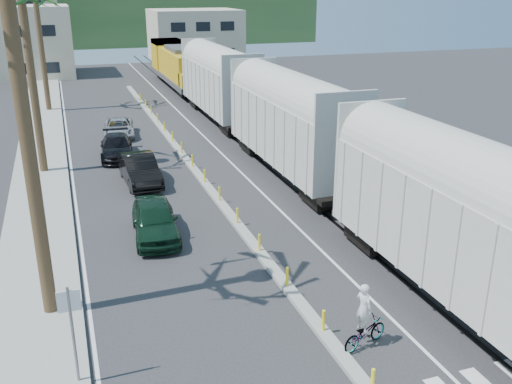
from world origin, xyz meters
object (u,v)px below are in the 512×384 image
at_px(car_second, 140,169).
at_px(cyclist, 365,327).
at_px(car_lead, 155,220).
at_px(street_sign, 71,322).

bearing_deg(car_second, cyclist, -79.16).
relative_size(car_lead, car_second, 0.96).
bearing_deg(cyclist, car_second, -5.08).
height_order(car_lead, car_second, car_second).
bearing_deg(street_sign, cyclist, -6.56).
bearing_deg(street_sign, car_lead, 68.15).
bearing_deg(car_lead, car_second, 91.29).
bearing_deg(cyclist, street_sign, 64.71).
relative_size(car_second, cyclist, 2.32).
bearing_deg(car_second, car_lead, -95.89).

